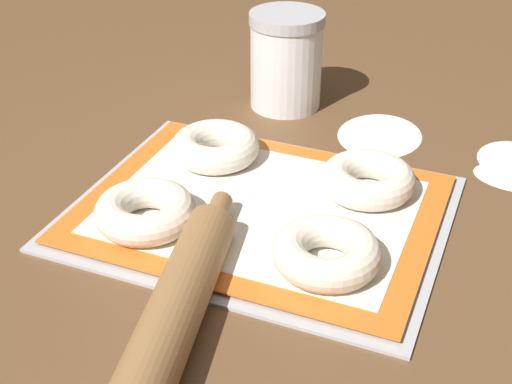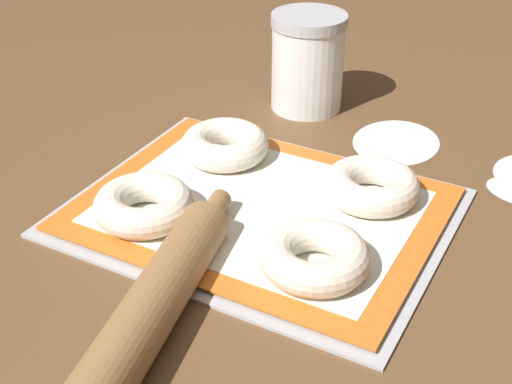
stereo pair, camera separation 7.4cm
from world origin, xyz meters
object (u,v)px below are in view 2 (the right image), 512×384
object	(u,v)px
bagel_front_left	(144,205)
flour_canister	(308,62)
bagel_front_right	(315,256)
bagel_back_right	(371,186)
rolling_pin	(132,339)
bagel_back_left	(225,145)
baking_tray	(256,210)

from	to	relation	value
bagel_front_left	flour_canister	size ratio (longest dim) A/B	0.79
bagel_front_right	bagel_back_right	distance (m)	0.16
flour_canister	rolling_pin	xyz separation A→B (m)	(0.09, -0.56, -0.05)
bagel_back_left	rolling_pin	distance (m)	0.36
bagel_back_right	flour_canister	bearing A→B (deg)	130.54
bagel_front_right	rolling_pin	bearing A→B (deg)	-117.14
bagel_back_left	bagel_back_right	xyz separation A→B (m)	(0.20, -0.01, 0.00)
rolling_pin	flour_canister	bearing A→B (deg)	99.15
bagel_back_left	flour_canister	xyz separation A→B (m)	(0.02, 0.21, 0.04)
bagel_back_right	flour_canister	size ratio (longest dim) A/B	0.79
bagel_back_left	bagel_back_right	world-z (taller)	same
rolling_pin	bagel_front_left	bearing A→B (deg)	123.11
flour_canister	bagel_back_right	bearing A→B (deg)	-49.46
bagel_front_right	flour_canister	xyz separation A→B (m)	(-0.18, 0.37, 0.04)
bagel_front_right	rolling_pin	xyz separation A→B (m)	(-0.09, -0.18, -0.00)
baking_tray	rolling_pin	distance (m)	0.26
baking_tray	flour_canister	world-z (taller)	flour_canister
bagel_front_left	bagel_front_right	distance (m)	0.21
bagel_front_left	flour_canister	bearing A→B (deg)	85.96
bagel_back_left	bagel_front_right	bearing A→B (deg)	-38.83
flour_canister	rolling_pin	size ratio (longest dim) A/B	0.30
bagel_back_right	rolling_pin	world-z (taller)	rolling_pin
rolling_pin	bagel_back_right	bearing A→B (deg)	74.30
baking_tray	flour_canister	bearing A→B (deg)	103.82
flour_canister	rolling_pin	world-z (taller)	flour_canister
bagel_front_left	rolling_pin	distance (m)	0.21
bagel_front_right	bagel_back_left	xyz separation A→B (m)	(-0.20, 0.16, 0.00)
bagel_front_right	bagel_back_left	size ratio (longest dim) A/B	1.00
bagel_back_right	flour_canister	world-z (taller)	flour_canister
bagel_back_left	flour_canister	distance (m)	0.22
baking_tray	bagel_back_right	distance (m)	0.14
bagel_front_left	bagel_back_right	world-z (taller)	same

